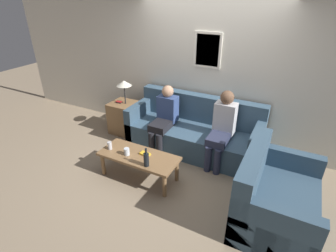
# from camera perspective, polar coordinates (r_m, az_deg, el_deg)

# --- Properties ---
(ground_plane) EXTENTS (16.00, 16.00, 0.00)m
(ground_plane) POSITION_cam_1_polar(r_m,az_deg,el_deg) (4.49, 2.83, -8.01)
(ground_plane) COLOR gray
(wall_back) EXTENTS (9.00, 0.08, 2.60)m
(wall_back) POSITION_cam_1_polar(r_m,az_deg,el_deg) (4.77, 8.44, 11.41)
(wall_back) COLOR silver
(wall_back) RESTS_ON ground_plane
(couch_main) EXTENTS (2.33, 0.90, 0.94)m
(couch_main) POSITION_cam_1_polar(r_m,az_deg,el_deg) (4.74, 5.69, -1.43)
(couch_main) COLOR #385166
(couch_main) RESTS_ON ground_plane
(couch_side) EXTENTS (0.90, 1.30, 0.94)m
(couch_side) POSITION_cam_1_polar(r_m,az_deg,el_deg) (3.59, 21.88, -14.49)
(couch_side) COLOR #385166
(couch_side) RESTS_ON ground_plane
(coffee_table) EXTENTS (1.21, 0.51, 0.41)m
(coffee_table) POSITION_cam_1_polar(r_m,az_deg,el_deg) (4.00, -6.39, -6.98)
(coffee_table) COLOR olive
(coffee_table) RESTS_ON ground_plane
(side_table_with_lamp) EXTENTS (0.50, 0.50, 1.10)m
(side_table_with_lamp) POSITION_cam_1_polar(r_m,az_deg,el_deg) (5.34, -9.51, 2.21)
(side_table_with_lamp) COLOR olive
(side_table_with_lamp) RESTS_ON ground_plane
(wine_bottle) EXTENTS (0.08, 0.08, 0.29)m
(wine_bottle) POSITION_cam_1_polar(r_m,az_deg,el_deg) (3.68, -4.75, -7.24)
(wine_bottle) COLOR black
(wine_bottle) RESTS_ON coffee_table
(drinking_glass) EXTENTS (0.08, 0.08, 0.11)m
(drinking_glass) POSITION_cam_1_polar(r_m,az_deg,el_deg) (3.97, -8.96, -5.53)
(drinking_glass) COLOR silver
(drinking_glass) RESTS_ON coffee_table
(book_stack) EXTENTS (0.17, 0.11, 0.03)m
(book_stack) POSITION_cam_1_polar(r_m,az_deg,el_deg) (3.96, -5.01, -6.06)
(book_stack) COLOR gold
(book_stack) RESTS_ON coffee_table
(soda_can) EXTENTS (0.07, 0.07, 0.12)m
(soda_can) POSITION_cam_1_polar(r_m,az_deg,el_deg) (4.15, -12.57, -4.18)
(soda_can) COLOR #BCBCC1
(soda_can) RESTS_ON coffee_table
(person_left) EXTENTS (0.34, 0.63, 1.15)m
(person_left) POSITION_cam_1_polar(r_m,az_deg,el_deg) (4.61, -0.79, 2.15)
(person_left) COLOR black
(person_left) RESTS_ON ground_plane
(person_right) EXTENTS (0.34, 0.65, 1.22)m
(person_right) POSITION_cam_1_polar(r_m,az_deg,el_deg) (4.29, 11.68, -0.05)
(person_right) COLOR #2D334C
(person_right) RESTS_ON ground_plane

